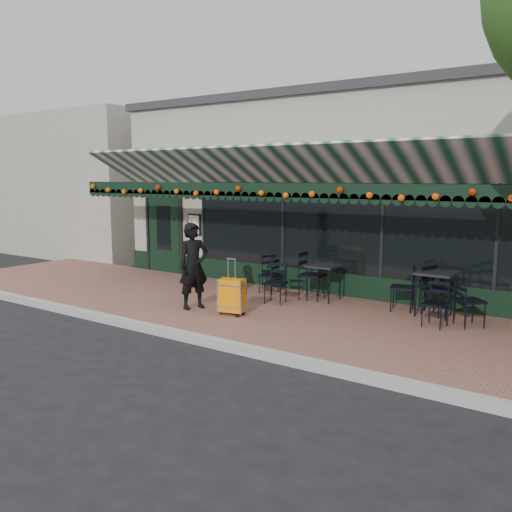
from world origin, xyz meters
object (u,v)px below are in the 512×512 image
Objects in this scene: chair_a_left at (402,288)px; chair_b_right at (312,276)px; chair_a_extra at (470,301)px; chair_solo at (272,272)px; woman at (194,266)px; cafe_table_b at (324,269)px; suitcase at (232,296)px; chair_a_front at (435,304)px; chair_b_left at (269,276)px; chair_a_right at (437,291)px; cafe_table_a at (436,276)px; chair_b_front at (275,283)px.

chair_a_left is 1.92m from chair_b_right.
chair_a_extra is 1.12× the size of chair_solo.
woman is 2.73m from cafe_table_b.
chair_solo is at bearing -107.71° from chair_a_left.
chair_a_left is (2.51, 2.13, 0.09)m from suitcase.
chair_a_front is 1.03× the size of chair_b_left.
woman is at bearing -158.01° from chair_a_front.
suitcase reaches higher than chair_a_front.
cafe_table_a is at bearing -171.77° from chair_a_right.
suitcase is 1.34× the size of chair_solo.
chair_a_left is (-0.64, 0.01, -0.30)m from cafe_table_a.
chair_a_extra is at bearing 59.29° from chair_a_left.
chair_a_extra is at bearing -65.85° from chair_solo.
cafe_table_b is 0.31m from chair_b_right.
chair_b_right is (-2.79, 0.67, 0.11)m from chair_a_front.
chair_a_right is 1.21× the size of chair_b_left.
chair_b_front is 1.36m from chair_solo.
chair_b_right reaches higher than chair_a_front.
suitcase is at bearing -112.39° from cafe_table_b.
cafe_table_a is 2.57m from chair_b_right.
cafe_table_a reaches higher than chair_solo.
chair_a_left reaches higher than chair_a_extra.
cafe_table_b is 0.99× the size of chair_b_left.
chair_b_left is (-1.37, -0.01, -0.29)m from cafe_table_b.
chair_a_extra is at bearing -47.71° from woman.
woman is 4.06m from chair_a_left.
chair_b_right is (0.59, 2.02, 0.15)m from suitcase.
chair_a_right is (2.31, 0.12, -0.21)m from cafe_table_b.
chair_a_right is 1.04× the size of chair_a_extra.
chair_a_front is (0.23, -0.78, -0.35)m from cafe_table_a.
cafe_table_a is 0.87m from chair_a_extra.
cafe_table_b is 0.91× the size of chair_b_front.
chair_a_right reaches higher than chair_b_left.
chair_b_front is at bearing -111.10° from chair_solo.
cafe_table_a is 1.05× the size of chair_a_front.
chair_a_extra is at bearing -4.62° from chair_b_front.
chair_a_front reaches higher than cafe_table_b.
woman is at bearing -15.81° from chair_b_left.
chair_b_front is at bearing -83.33° from chair_a_left.
chair_b_right is (-0.26, -0.04, -0.17)m from cafe_table_b.
chair_a_extra is (4.77, 1.74, -0.40)m from woman.
chair_b_front is at bearing 51.93° from chair_a_extra.
suitcase is at bearing -145.99° from cafe_table_a.
chair_a_left is at bearing 2.67° from cafe_table_b.
cafe_table_a is 0.70m from chair_a_left.
chair_b_left is at bearing 174.07° from chair_a_front.
chair_a_extra is 1.16× the size of chair_b_left.
chair_b_front reaches higher than cafe_table_b.
chair_solo is (-0.66, 2.36, 0.04)m from suitcase.
suitcase is at bearing -132.11° from chair_solo.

